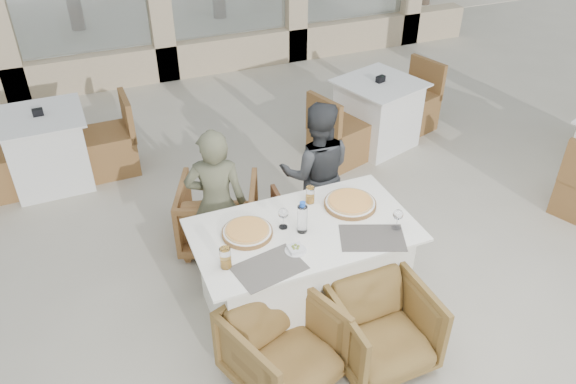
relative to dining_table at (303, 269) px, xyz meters
name	(u,v)px	position (x,y,z in m)	size (l,w,h in m)	color
ground	(295,298)	(-0.02, 0.09, -0.39)	(80.00, 80.00, 0.00)	#BEB7A2
perimeter_wall_far	(161,23)	(-0.02, 4.89, 0.42)	(10.00, 0.34, 1.60)	#CAB48E
dining_table	(303,269)	(0.00, 0.00, 0.00)	(1.60, 0.90, 0.77)	white
placemat_near_left	(269,268)	(-0.37, -0.29, 0.39)	(0.45, 0.30, 0.00)	#605A52
placemat_near_right	(372,238)	(0.40, -0.28, 0.39)	(0.45, 0.30, 0.00)	#534D47
pizza_left	(247,232)	(-0.39, 0.09, 0.41)	(0.36, 0.36, 0.05)	orange
pizza_right	(350,203)	(0.44, 0.13, 0.41)	(0.40, 0.40, 0.05)	orange
water_bottle	(302,217)	(-0.02, -0.02, 0.51)	(0.07, 0.07, 0.25)	silver
wine_glass_centre	(283,217)	(-0.13, 0.07, 0.48)	(0.08, 0.08, 0.18)	silver
wine_glass_corner	(398,218)	(0.61, -0.25, 0.48)	(0.08, 0.08, 0.18)	white
beer_glass_left	(226,258)	(-0.63, -0.17, 0.46)	(0.08, 0.08, 0.15)	orange
beer_glass_right	(310,195)	(0.18, 0.28, 0.45)	(0.07, 0.07, 0.14)	orange
olive_dish	(296,248)	(-0.15, -0.20, 0.41)	(0.11, 0.11, 0.04)	silver
armchair_far_left	(219,214)	(-0.37, 1.00, -0.08)	(0.66, 0.68, 0.62)	#996737
armchair_far_right	(312,219)	(0.38, 0.67, -0.11)	(0.58, 0.60, 0.54)	brown
armchair_near_left	(283,346)	(-0.39, -0.57, -0.07)	(0.66, 0.68, 0.62)	olive
armchair_near_right	(381,327)	(0.30, -0.66, -0.08)	(0.65, 0.67, 0.61)	brown
diner_left	(217,204)	(-0.46, 0.68, 0.28)	(0.48, 0.32, 1.33)	#585940
diner_right	(316,173)	(0.47, 0.79, 0.28)	(0.64, 0.50, 1.32)	#36383B
bg_table_a	(48,150)	(-1.69, 2.62, 0.00)	(1.64, 0.82, 0.77)	silver
bg_table_b	(377,114)	(1.81, 2.06, 0.00)	(1.64, 0.82, 0.77)	white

